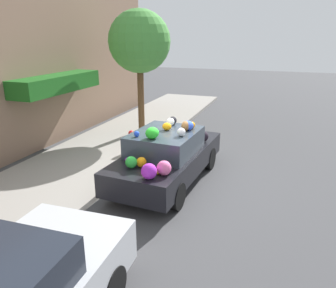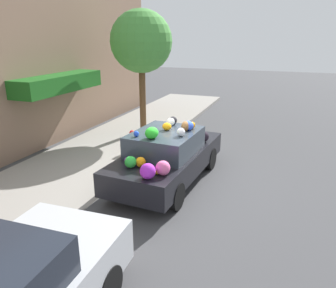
# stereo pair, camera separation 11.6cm
# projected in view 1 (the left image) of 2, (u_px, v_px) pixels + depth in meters

# --- Properties ---
(ground_plane) EXTENTS (60.00, 60.00, 0.00)m
(ground_plane) POSITION_uv_depth(u_px,v_px,m) (165.00, 180.00, 8.76)
(ground_plane) COLOR #424244
(sidewalk_curb) EXTENTS (24.00, 3.20, 0.14)m
(sidewalk_curb) POSITION_uv_depth(u_px,v_px,m) (79.00, 165.00, 9.61)
(sidewalk_curb) COLOR gray
(sidewalk_curb) RESTS_ON ground
(building_facade) EXTENTS (18.00, 1.20, 5.71)m
(building_facade) POSITION_uv_depth(u_px,v_px,m) (8.00, 67.00, 9.53)
(building_facade) COLOR #846651
(building_facade) RESTS_ON ground
(street_tree) EXTENTS (2.24, 2.24, 4.46)m
(street_tree) POSITION_uv_depth(u_px,v_px,m) (139.00, 42.00, 11.73)
(street_tree) COLOR brown
(street_tree) RESTS_ON sidewalk_curb
(fire_hydrant) EXTENTS (0.20, 0.20, 0.70)m
(fire_hydrant) POSITION_uv_depth(u_px,v_px,m) (131.00, 141.00, 10.42)
(fire_hydrant) COLOR red
(fire_hydrant) RESTS_ON sidewalk_curb
(art_car) EXTENTS (4.18, 1.92, 1.68)m
(art_car) POSITION_uv_depth(u_px,v_px,m) (167.00, 155.00, 8.44)
(art_car) COLOR black
(art_car) RESTS_ON ground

